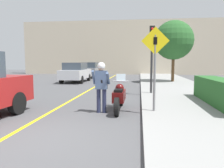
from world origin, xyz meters
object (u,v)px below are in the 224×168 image
at_px(parked_car_silver, 76,72).
at_px(person_biker, 101,82).
at_px(traffic_light, 152,47).
at_px(parked_car_grey, 91,70).
at_px(street_tree, 174,40).
at_px(crossing_sign, 155,61).
at_px(motorcycle, 119,97).

bearing_deg(parked_car_silver, person_biker, -69.14).
height_order(traffic_light, parked_car_grey, traffic_light).
relative_size(person_biker, street_tree, 0.35).
bearing_deg(crossing_sign, person_biker, 177.74).
bearing_deg(person_biker, traffic_light, 65.02).
height_order(motorcycle, street_tree, street_tree).
bearing_deg(traffic_light, crossing_sign, -91.66).
bearing_deg(street_tree, traffic_light, -106.83).
xyz_separation_m(person_biker, street_tree, (4.02, 11.08, 2.41)).
height_order(person_biker, traffic_light, traffic_light).
bearing_deg(parked_car_grey, traffic_light, -64.15).
relative_size(person_biker, parked_car_grey, 0.42).
relative_size(parked_car_silver, parked_car_grey, 1.00).
xyz_separation_m(person_biker, parked_car_silver, (-4.16, 10.91, -0.22)).
bearing_deg(parked_car_grey, motorcycle, -73.73).
distance_m(street_tree, parked_car_grey, 10.18).
relative_size(motorcycle, person_biker, 1.35).
xyz_separation_m(street_tree, parked_car_grey, (-8.15, 5.50, -2.63)).
bearing_deg(motorcycle, crossing_sign, -23.43).
height_order(person_biker, street_tree, street_tree).
xyz_separation_m(motorcycle, crossing_sign, (1.22, -0.53, 1.29)).
relative_size(motorcycle, parked_car_grey, 0.56).
bearing_deg(traffic_light, parked_car_grey, 115.85).
bearing_deg(person_biker, crossing_sign, -2.26).
bearing_deg(person_biker, parked_car_grey, 103.98).
xyz_separation_m(crossing_sign, parked_car_grey, (-5.92, 16.65, -0.94)).
distance_m(traffic_light, parked_car_silver, 9.27).
relative_size(traffic_light, street_tree, 0.69).
height_order(parked_car_silver, parked_car_grey, same).
relative_size(crossing_sign, parked_car_grey, 0.66).
bearing_deg(parked_car_grey, person_biker, -76.02).
distance_m(person_biker, parked_car_grey, 17.08).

